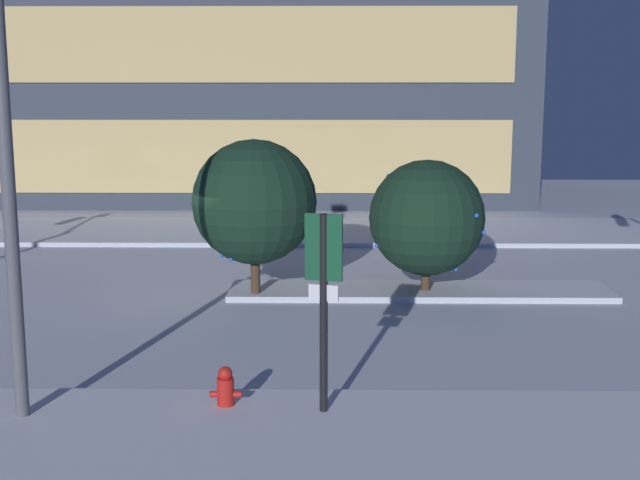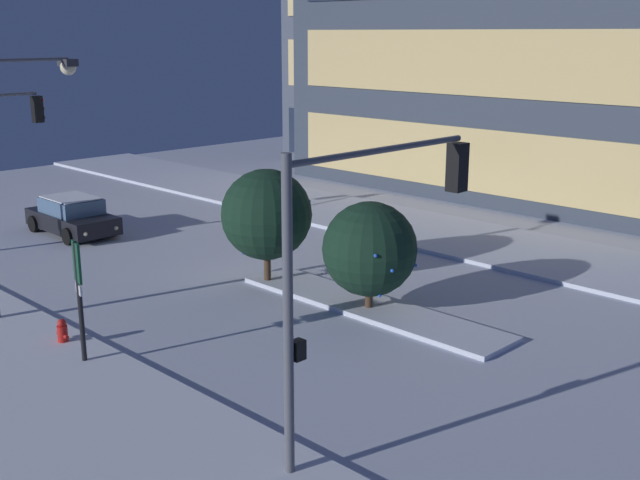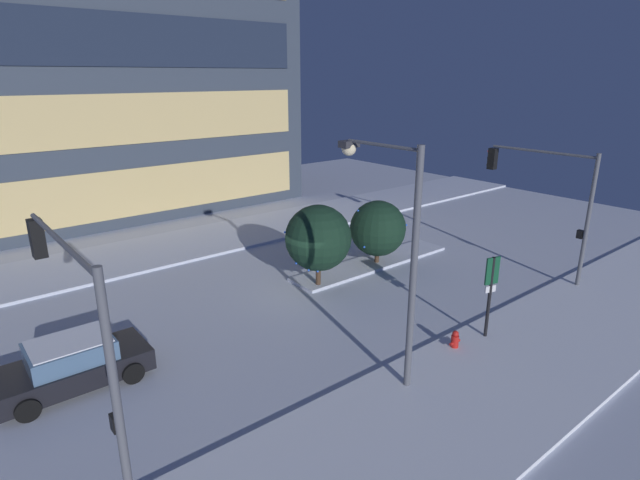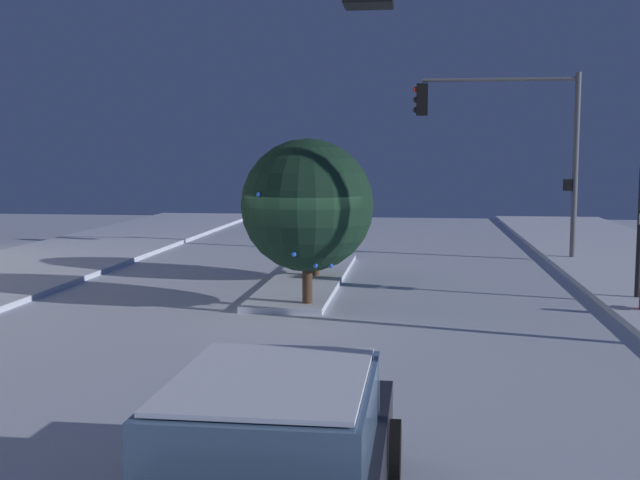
{
  "view_description": "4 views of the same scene",
  "coord_description": "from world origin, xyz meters",
  "px_view_note": "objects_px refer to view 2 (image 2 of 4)",
  "views": [
    {
      "loc": [
        2.45,
        -19.26,
        4.84
      ],
      "look_at": [
        2.21,
        0.22,
        1.35
      ],
      "focal_mm": 48.02,
      "sensor_mm": 36.0,
      "label": 1
    },
    {
      "loc": [
        18.69,
        -15.76,
        7.74
      ],
      "look_at": [
        3.16,
        -0.1,
        1.92
      ],
      "focal_mm": 44.23,
      "sensor_mm": 36.0,
      "label": 2
    },
    {
      "loc": [
        -12.23,
        -15.97,
        8.87
      ],
      "look_at": [
        1.51,
        0.85,
        1.8
      ],
      "focal_mm": 28.53,
      "sensor_mm": 36.0,
      "label": 3
    },
    {
      "loc": [
        -15.98,
        -2.35,
        3.35
      ],
      "look_at": [
        2.04,
        -0.11,
        1.38
      ],
      "focal_mm": 44.26,
      "sensor_mm": 36.0,
      "label": 4
    }
  ],
  "objects_px": {
    "fire_hydrant": "(63,333)",
    "decorated_tree_median": "(266,215)",
    "car_near": "(72,216)",
    "parking_info_sign": "(79,287)",
    "decorated_tree_left_of_median": "(370,249)",
    "street_lamp_arched": "(10,148)",
    "traffic_light_corner_near_right": "(367,238)"
  },
  "relations": [
    {
      "from": "traffic_light_corner_near_right",
      "to": "fire_hydrant",
      "type": "height_order",
      "value": "traffic_light_corner_near_right"
    },
    {
      "from": "car_near",
      "to": "parking_info_sign",
      "type": "height_order",
      "value": "parking_info_sign"
    },
    {
      "from": "traffic_light_corner_near_right",
      "to": "decorated_tree_median",
      "type": "distance_m",
      "value": 10.32
    },
    {
      "from": "street_lamp_arched",
      "to": "parking_info_sign",
      "type": "height_order",
      "value": "street_lamp_arched"
    },
    {
      "from": "street_lamp_arched",
      "to": "parking_info_sign",
      "type": "relative_size",
      "value": 2.34
    },
    {
      "from": "street_lamp_arched",
      "to": "parking_info_sign",
      "type": "distance_m",
      "value": 5.21
    },
    {
      "from": "fire_hydrant",
      "to": "decorated_tree_median",
      "type": "height_order",
      "value": "decorated_tree_median"
    },
    {
      "from": "street_lamp_arched",
      "to": "car_near",
      "type": "bearing_deg",
      "value": 53.89
    },
    {
      "from": "fire_hydrant",
      "to": "traffic_light_corner_near_right",
      "type": "bearing_deg",
      "value": 12.45
    },
    {
      "from": "decorated_tree_left_of_median",
      "to": "fire_hydrant",
      "type": "bearing_deg",
      "value": -117.08
    },
    {
      "from": "street_lamp_arched",
      "to": "decorated_tree_median",
      "type": "bearing_deg",
      "value": -22.25
    },
    {
      "from": "street_lamp_arched",
      "to": "fire_hydrant",
      "type": "relative_size",
      "value": 9.73
    },
    {
      "from": "traffic_light_corner_near_right",
      "to": "street_lamp_arched",
      "type": "distance_m",
      "value": 11.57
    },
    {
      "from": "fire_hydrant",
      "to": "decorated_tree_median",
      "type": "bearing_deg",
      "value": 91.34
    },
    {
      "from": "parking_info_sign",
      "to": "decorated_tree_left_of_median",
      "type": "xyz_separation_m",
      "value": [
        2.33,
        7.65,
        -0.12
      ]
    },
    {
      "from": "parking_info_sign",
      "to": "street_lamp_arched",
      "type": "bearing_deg",
      "value": 96.74
    },
    {
      "from": "car_near",
      "to": "street_lamp_arched",
      "type": "distance_m",
      "value": 10.2
    },
    {
      "from": "car_near",
      "to": "parking_info_sign",
      "type": "bearing_deg",
      "value": -26.94
    },
    {
      "from": "traffic_light_corner_near_right",
      "to": "decorated_tree_left_of_median",
      "type": "xyz_separation_m",
      "value": [
        -4.76,
        5.54,
        -2.23
      ]
    },
    {
      "from": "traffic_light_corner_near_right",
      "to": "car_near",
      "type": "bearing_deg",
      "value": 77.98
    },
    {
      "from": "traffic_light_corner_near_right",
      "to": "street_lamp_arched",
      "type": "bearing_deg",
      "value": 97.35
    },
    {
      "from": "car_near",
      "to": "street_lamp_arched",
      "type": "relative_size",
      "value": 0.61
    },
    {
      "from": "decorated_tree_median",
      "to": "decorated_tree_left_of_median",
      "type": "relative_size",
      "value": 1.15
    },
    {
      "from": "fire_hydrant",
      "to": "decorated_tree_left_of_median",
      "type": "bearing_deg",
      "value": 62.92
    },
    {
      "from": "fire_hydrant",
      "to": "decorated_tree_left_of_median",
      "type": "height_order",
      "value": "decorated_tree_left_of_median"
    },
    {
      "from": "traffic_light_corner_near_right",
      "to": "street_lamp_arched",
      "type": "height_order",
      "value": "street_lamp_arched"
    },
    {
      "from": "traffic_light_corner_near_right",
      "to": "parking_info_sign",
      "type": "bearing_deg",
      "value": 106.55
    },
    {
      "from": "fire_hydrant",
      "to": "parking_info_sign",
      "type": "xyz_separation_m",
      "value": [
        1.47,
        -0.22,
        1.62
      ]
    },
    {
      "from": "car_near",
      "to": "traffic_light_corner_near_right",
      "type": "bearing_deg",
      "value": -11.68
    },
    {
      "from": "fire_hydrant",
      "to": "parking_info_sign",
      "type": "height_order",
      "value": "parking_info_sign"
    },
    {
      "from": "car_near",
      "to": "parking_info_sign",
      "type": "distance_m",
      "value": 13.5
    },
    {
      "from": "decorated_tree_median",
      "to": "decorated_tree_left_of_median",
      "type": "distance_m",
      "value": 4.0
    }
  ]
}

